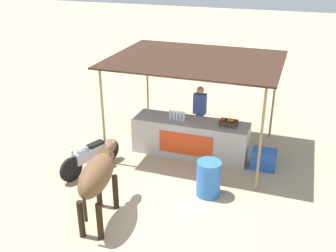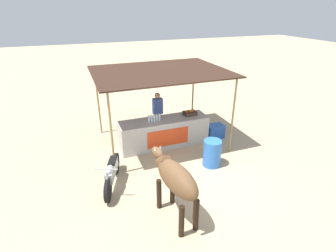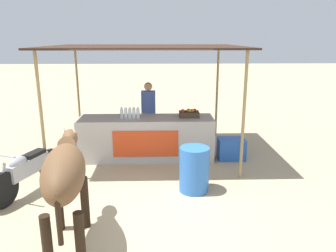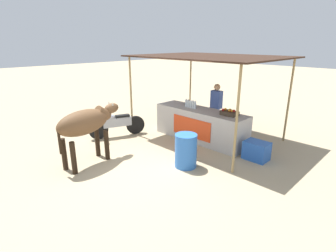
{
  "view_description": "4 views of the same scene",
  "coord_description": "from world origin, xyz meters",
  "px_view_note": "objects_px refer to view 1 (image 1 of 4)",
  "views": [
    {
      "loc": [
        2.49,
        -6.7,
        5.0
      ],
      "look_at": [
        -0.31,
        1.33,
        1.14
      ],
      "focal_mm": 42.0,
      "sensor_mm": 36.0,
      "label": 1
    },
    {
      "loc": [
        -2.68,
        -5.29,
        4.41
      ],
      "look_at": [
        -0.17,
        1.36,
        1.11
      ],
      "focal_mm": 28.0,
      "sensor_mm": 36.0,
      "label": 2
    },
    {
      "loc": [
        0.28,
        -4.9,
        2.69
      ],
      "look_at": [
        0.47,
        1.34,
        1.0
      ],
      "focal_mm": 35.0,
      "sensor_mm": 36.0,
      "label": 3
    },
    {
      "loc": [
        4.7,
        -3.87,
        2.91
      ],
      "look_at": [
        0.04,
        0.79,
        0.77
      ],
      "focal_mm": 28.0,
      "sensor_mm": 36.0,
      "label": 4
    }
  ],
  "objects_px": {
    "stall_counter": "(190,138)",
    "cow": "(98,175)",
    "water_barrel": "(209,178)",
    "cooler_box": "(264,159)",
    "fruit_crate": "(229,122)",
    "vendor_behind_counter": "(200,114)",
    "motorcycle_parked": "(90,155)"
  },
  "relations": [
    {
      "from": "fruit_crate",
      "to": "motorcycle_parked",
      "type": "distance_m",
      "value": 3.51
    },
    {
      "from": "fruit_crate",
      "to": "motorcycle_parked",
      "type": "xyz_separation_m",
      "value": [
        -3.02,
        -1.69,
        -0.61
      ]
    },
    {
      "from": "stall_counter",
      "to": "cow",
      "type": "relative_size",
      "value": 1.62
    },
    {
      "from": "water_barrel",
      "to": "cow",
      "type": "height_order",
      "value": "cow"
    },
    {
      "from": "vendor_behind_counter",
      "to": "water_barrel",
      "type": "relative_size",
      "value": 2.01
    },
    {
      "from": "cow",
      "to": "fruit_crate",
      "type": "bearing_deg",
      "value": 60.29
    },
    {
      "from": "vendor_behind_counter",
      "to": "motorcycle_parked",
      "type": "bearing_deg",
      "value": -131.1
    },
    {
      "from": "vendor_behind_counter",
      "to": "motorcycle_parked",
      "type": "height_order",
      "value": "vendor_behind_counter"
    },
    {
      "from": "cooler_box",
      "to": "motorcycle_parked",
      "type": "xyz_separation_m",
      "value": [
        -3.98,
        -1.54,
        0.19
      ]
    },
    {
      "from": "cooler_box",
      "to": "water_barrel",
      "type": "bearing_deg",
      "value": -122.81
    },
    {
      "from": "vendor_behind_counter",
      "to": "fruit_crate",
      "type": "bearing_deg",
      "value": -36.93
    },
    {
      "from": "stall_counter",
      "to": "cooler_box",
      "type": "relative_size",
      "value": 5.0
    },
    {
      "from": "fruit_crate",
      "to": "water_barrel",
      "type": "relative_size",
      "value": 0.54
    },
    {
      "from": "water_barrel",
      "to": "cooler_box",
      "type": "bearing_deg",
      "value": 57.19
    },
    {
      "from": "water_barrel",
      "to": "cow",
      "type": "bearing_deg",
      "value": -139.3
    },
    {
      "from": "cow",
      "to": "motorcycle_parked",
      "type": "distance_m",
      "value": 2.06
    },
    {
      "from": "stall_counter",
      "to": "fruit_crate",
      "type": "bearing_deg",
      "value": 2.98
    },
    {
      "from": "stall_counter",
      "to": "water_barrel",
      "type": "relative_size",
      "value": 3.65
    },
    {
      "from": "water_barrel",
      "to": "cow",
      "type": "xyz_separation_m",
      "value": [
        -1.82,
        -1.56,
        0.62
      ]
    },
    {
      "from": "fruit_crate",
      "to": "cow",
      "type": "relative_size",
      "value": 0.24
    },
    {
      "from": "vendor_behind_counter",
      "to": "water_barrel",
      "type": "xyz_separation_m",
      "value": [
        0.87,
        -2.43,
        -0.44
      ]
    },
    {
      "from": "vendor_behind_counter",
      "to": "motorcycle_parked",
      "type": "distance_m",
      "value": 3.2
    },
    {
      "from": "stall_counter",
      "to": "vendor_behind_counter",
      "type": "distance_m",
      "value": 0.84
    },
    {
      "from": "fruit_crate",
      "to": "cow",
      "type": "height_order",
      "value": "cow"
    },
    {
      "from": "cooler_box",
      "to": "fruit_crate",
      "type": "bearing_deg",
      "value": 171.23
    },
    {
      "from": "water_barrel",
      "to": "cow",
      "type": "relative_size",
      "value": 0.44
    },
    {
      "from": "stall_counter",
      "to": "vendor_behind_counter",
      "type": "bearing_deg",
      "value": 87.07
    },
    {
      "from": "fruit_crate",
      "to": "water_barrel",
      "type": "distance_m",
      "value": 1.84
    },
    {
      "from": "cooler_box",
      "to": "cow",
      "type": "height_order",
      "value": "cow"
    },
    {
      "from": "cow",
      "to": "motorcycle_parked",
      "type": "xyz_separation_m",
      "value": [
        -1.14,
        1.61,
        -0.6
      ]
    },
    {
      "from": "fruit_crate",
      "to": "vendor_behind_counter",
      "type": "distance_m",
      "value": 1.18
    },
    {
      "from": "stall_counter",
      "to": "cooler_box",
      "type": "xyz_separation_m",
      "value": [
        1.93,
        -0.1,
        -0.24
      ]
    }
  ]
}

